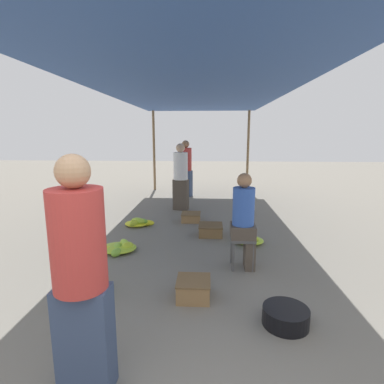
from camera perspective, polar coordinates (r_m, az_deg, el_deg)
The scene contains 17 objects.
canopy_post_back_left at distance 10.21m, azimuth -7.24°, elevation 7.75°, with size 0.08×0.08×2.63m, color olive.
canopy_post_back_right at distance 10.13m, azimuth 10.60°, elevation 7.62°, with size 0.08×0.08×2.63m, color olive.
canopy_tarp at distance 5.90m, azimuth 0.55°, elevation 18.63°, with size 3.53×8.78×0.04m, color #33569E.
vendor_foreground at distance 2.28m, azimuth -20.46°, elevation -14.58°, with size 0.39×0.37×1.74m.
stool at distance 4.32m, azimuth 9.56°, elevation -9.59°, with size 0.34×0.34×0.45m.
vendor_seated at distance 4.21m, azimuth 10.00°, elevation -5.12°, with size 0.35×0.35×1.35m.
basin_black at distance 3.34m, azimuth 17.40°, elevation -21.68°, with size 0.45×0.45×0.18m.
banana_pile_left_0 at distance 3.87m, azimuth -18.75°, elevation -16.84°, with size 0.47×0.47×0.26m.
banana_pile_left_1 at distance 5.07m, azimuth -13.70°, elevation -10.22°, with size 0.59×0.62×0.16m.
banana_pile_left_2 at distance 6.29m, azimuth -10.18°, elevation -5.78°, with size 0.61×0.50×0.20m.
banana_pile_right_0 at distance 8.88m, azimuth 9.79°, elevation -0.87°, with size 0.48×0.42×0.20m.
banana_pile_right_1 at distance 5.32m, azimuth 10.67°, elevation -8.72°, with size 0.54×0.51×0.22m.
crate_near at distance 5.66m, azimuth 3.55°, elevation -7.21°, with size 0.45×0.45×0.20m.
crate_mid at distance 3.62m, azimuth 0.29°, elevation -17.94°, with size 0.39×0.39×0.23m.
crate_far at distance 6.54m, azimuth -0.19°, elevation -4.80°, with size 0.41×0.41×0.18m.
shopper_walking_mid at distance 9.10m, azimuth -1.21°, elevation 4.69°, with size 0.47×0.47×1.69m.
shopper_walking_far at distance 7.39m, azimuth -2.17°, elevation 3.09°, with size 0.42×0.42×1.65m.
Camera 1 is at (0.27, -1.35, 1.86)m, focal length 28.00 mm.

